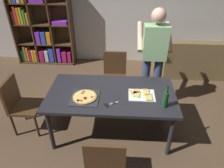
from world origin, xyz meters
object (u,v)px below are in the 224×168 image
at_px(person_serving_pizza, 154,55).
at_px(wine_bottle, 166,99).
at_px(kitchen_scissors, 109,104).
at_px(chair_left_end, 20,102).
at_px(chair_far_side, 115,73).
at_px(dining_table, 111,97).
at_px(chair_near_camera, 106,162).
at_px(bookshelf, 41,27).
at_px(pepperoni_pizza_on_tray, 85,97).
at_px(couch, 200,61).

xyz_separation_m(person_serving_pizza, wine_bottle, (0.05, -1.00, -0.13)).
bearing_deg(kitchen_scissors, wine_bottle, 0.87).
height_order(chair_left_end, kitchen_scissors, chair_left_end).
xyz_separation_m(chair_far_side, kitchen_scissors, (-0.01, -1.23, 0.24)).
bearing_deg(kitchen_scissors, person_serving_pizza, 56.92).
relative_size(dining_table, chair_near_camera, 1.99).
height_order(chair_near_camera, wine_bottle, wine_bottle).
bearing_deg(dining_table, chair_near_camera, -90.00).
xyz_separation_m(chair_far_side, wine_bottle, (0.70, -1.22, 0.36)).
xyz_separation_m(chair_near_camera, person_serving_pizza, (0.65, 1.70, 0.49)).
bearing_deg(chair_far_side, bookshelf, 142.05).
distance_m(person_serving_pizza, pepperoni_pizza_on_tray, 1.35).
bearing_deg(person_serving_pizza, chair_left_end, -160.00).
bearing_deg(pepperoni_pizza_on_tray, couch, 43.41).
bearing_deg(dining_table, bookshelf, 127.45).
bearing_deg(chair_left_end, pepperoni_pizza_on_tray, -7.91).
bearing_deg(wine_bottle, chair_left_end, 172.91).
distance_m(dining_table, kitchen_scissors, 0.28).
bearing_deg(chair_far_side, dining_table, -90.00).
bearing_deg(wine_bottle, kitchen_scissors, -179.13).
bearing_deg(pepperoni_pizza_on_tray, person_serving_pizza, 41.47).
xyz_separation_m(chair_left_end, kitchen_scissors, (1.37, -0.27, 0.24)).
distance_m(chair_left_end, person_serving_pizza, 2.21).
height_order(couch, kitchen_scissors, couch).
xyz_separation_m(chair_left_end, pepperoni_pizza_on_tray, (1.03, -0.14, 0.25)).
distance_m(chair_near_camera, kitchen_scissors, 0.73).
xyz_separation_m(bookshelf, pepperoni_pizza_on_tray, (1.47, -2.52, -0.12)).
xyz_separation_m(couch, pepperoni_pizza_on_tray, (-2.25, -2.13, 0.46)).
bearing_deg(chair_left_end, couch, 31.18).
distance_m(chair_near_camera, chair_far_side, 1.92).
bearing_deg(person_serving_pizza, dining_table, -131.16).
height_order(chair_far_side, chair_left_end, same).
distance_m(bookshelf, pepperoni_pizza_on_tray, 2.92).
relative_size(chair_far_side, couch, 0.53).
xyz_separation_m(dining_table, wine_bottle, (0.70, -0.26, 0.19)).
bearing_deg(dining_table, wine_bottle, -20.33).
height_order(chair_near_camera, person_serving_pizza, person_serving_pizza).
bearing_deg(wine_bottle, dining_table, 159.67).
xyz_separation_m(chair_far_side, couch, (1.90, 1.03, -0.21)).
xyz_separation_m(chair_far_side, bookshelf, (-1.82, 1.42, 0.38)).
bearing_deg(pepperoni_pizza_on_tray, chair_left_end, 172.09).
bearing_deg(chair_near_camera, chair_far_side, 90.00).
distance_m(chair_far_side, person_serving_pizza, 0.84).
bearing_deg(kitchen_scissors, couch, 49.74).
bearing_deg(chair_far_side, wine_bottle, -60.13).
distance_m(person_serving_pizza, kitchen_scissors, 1.23).
bearing_deg(chair_near_camera, person_serving_pizza, 69.18).
bearing_deg(kitchen_scissors, dining_table, 87.56).
bearing_deg(kitchen_scissors, pepperoni_pizza_on_tray, 159.61).
xyz_separation_m(chair_near_camera, kitchen_scissors, (-0.01, 0.69, 0.24)).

